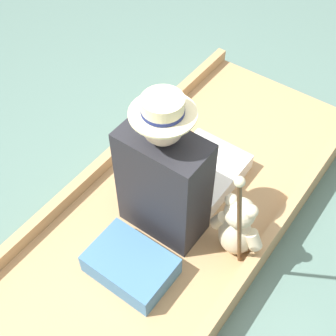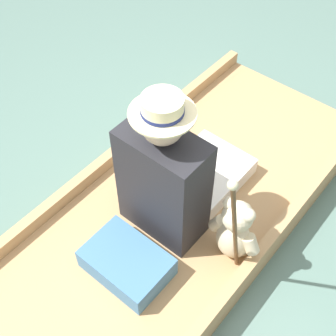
{
  "view_description": "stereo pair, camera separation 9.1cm",
  "coord_description": "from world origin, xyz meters",
  "px_view_note": "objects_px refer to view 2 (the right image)",
  "views": [
    {
      "loc": [
        0.88,
        -1.27,
        2.32
      ],
      "look_at": [
        0.0,
        -0.07,
        0.57
      ],
      "focal_mm": 50.0,
      "sensor_mm": 36.0,
      "label": 1
    },
    {
      "loc": [
        0.95,
        -1.21,
        2.32
      ],
      "look_at": [
        0.0,
        -0.07,
        0.57
      ],
      "focal_mm": 50.0,
      "sensor_mm": 36.0,
      "label": 2
    }
  ],
  "objects_px": {
    "walking_cane": "(235,223)",
    "seated_person": "(174,176)",
    "teddy_bear": "(235,231)",
    "wine_glass": "(153,145)"
  },
  "relations": [
    {
      "from": "seated_person",
      "to": "wine_glass",
      "type": "bearing_deg",
      "value": 154.0
    },
    {
      "from": "teddy_bear",
      "to": "wine_glass",
      "type": "distance_m",
      "value": 0.81
    },
    {
      "from": "teddy_bear",
      "to": "walking_cane",
      "type": "relative_size",
      "value": 0.49
    },
    {
      "from": "seated_person",
      "to": "walking_cane",
      "type": "bearing_deg",
      "value": -9.72
    },
    {
      "from": "wine_glass",
      "to": "seated_person",
      "type": "bearing_deg",
      "value": -34.84
    },
    {
      "from": "seated_person",
      "to": "walking_cane",
      "type": "relative_size",
      "value": 1.04
    },
    {
      "from": "walking_cane",
      "to": "seated_person",
      "type": "bearing_deg",
      "value": 161.45
    },
    {
      "from": "seated_person",
      "to": "teddy_bear",
      "type": "relative_size",
      "value": 2.11
    },
    {
      "from": "teddy_bear",
      "to": "wine_glass",
      "type": "xyz_separation_m",
      "value": [
        -0.76,
        0.25,
        -0.1
      ]
    },
    {
      "from": "seated_person",
      "to": "teddy_bear",
      "type": "height_order",
      "value": "seated_person"
    }
  ]
}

